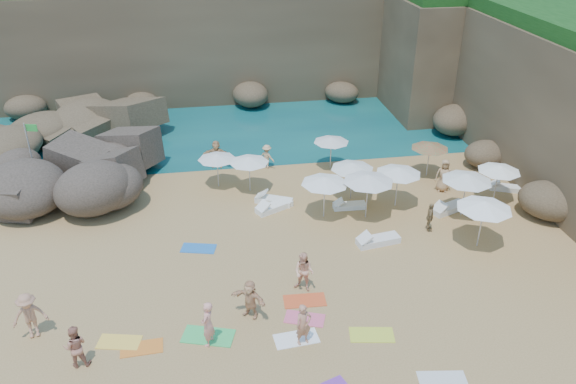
{
  "coord_description": "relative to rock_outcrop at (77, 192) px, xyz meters",
  "views": [
    {
      "loc": [
        -1.69,
        -19.74,
        14.49
      ],
      "look_at": [
        2.0,
        3.0,
        2.0
      ],
      "focal_mm": 35.0,
      "sensor_mm": 36.0,
      "label": 1
    }
  ],
  "objects": [
    {
      "name": "ground",
      "position": [
        8.74,
        -8.52,
        0.0
      ],
      "size": [
        120.0,
        120.0,
        0.0
      ],
      "primitive_type": "plane",
      "color": "tan",
      "rests_on": "ground"
    },
    {
      "name": "seawater",
      "position": [
        8.74,
        21.48,
        0.0
      ],
      "size": [
        120.0,
        120.0,
        0.0
      ],
      "primitive_type": "plane",
      "color": "#0C4751",
      "rests_on": "ground"
    },
    {
      "name": "cliff_back",
      "position": [
        10.74,
        16.48,
        4.0
      ],
      "size": [
        44.0,
        8.0,
        8.0
      ],
      "primitive_type": "cube",
      "color": "brown",
      "rests_on": "ground"
    },
    {
      "name": "cliff_right",
      "position": [
        27.74,
        -0.52,
        4.0
      ],
      "size": [
        8.0,
        30.0,
        8.0
      ],
      "primitive_type": "cube",
      "color": "brown",
      "rests_on": "ground"
    },
    {
      "name": "cliff_corner",
      "position": [
        25.74,
        11.48,
        4.0
      ],
      "size": [
        10.0,
        12.0,
        8.0
      ],
      "primitive_type": "cube",
      "color": "brown",
      "rests_on": "ground"
    },
    {
      "name": "rock_promontory",
      "position": [
        -2.26,
        7.48,
        0.0
      ],
      "size": [
        12.0,
        7.0,
        2.0
      ],
      "primitive_type": null,
      "color": "brown",
      "rests_on": "ground"
    },
    {
      "name": "marina_masts",
      "position": [
        -7.76,
        21.48,
        3.0
      ],
      "size": [
        3.1,
        0.1,
        6.0
      ],
      "color": "white",
      "rests_on": "ground"
    },
    {
      "name": "rock_outcrop",
      "position": [
        0.0,
        0.0,
        0.0
      ],
      "size": [
        7.78,
        6.23,
        2.86
      ],
      "primitive_type": null,
      "rotation": [
        0.0,
        0.0,
        -0.13
      ],
      "color": "brown",
      "rests_on": "ground"
    },
    {
      "name": "flag_pole",
      "position": [
        -2.23,
        1.51,
        2.25
      ],
      "size": [
        0.68,
        0.19,
        3.53
      ],
      "color": "silver",
      "rests_on": "ground"
    },
    {
      "name": "parasol_0",
      "position": [
        7.66,
        -0.58,
        1.8
      ],
      "size": [
        2.07,
        2.07,
        1.96
      ],
      "color": "silver",
      "rests_on": "ground"
    },
    {
      "name": "parasol_1",
      "position": [
        9.32,
        -1.37,
        1.85
      ],
      "size": [
        2.13,
        2.13,
        2.02
      ],
      "color": "silver",
      "rests_on": "ground"
    },
    {
      "name": "parasol_2",
      "position": [
        14.48,
        -3.16,
        1.94
      ],
      "size": [
        2.24,
        2.24,
        2.12
      ],
      "color": "silver",
      "rests_on": "ground"
    },
    {
      "name": "parasol_3",
      "position": [
        14.28,
        0.71,
        1.79
      ],
      "size": [
        2.06,
        2.06,
        1.95
      ],
      "color": "silver",
      "rests_on": "ground"
    },
    {
      "name": "parasol_4",
      "position": [
        21.87,
        -4.54,
        1.89
      ],
      "size": [
        2.18,
        2.18,
        2.06
      ],
      "color": "silver",
      "rests_on": "ground"
    },
    {
      "name": "parasol_5",
      "position": [
        14.75,
        -5.07,
        2.17
      ],
      "size": [
        2.5,
        2.5,
        2.36
      ],
      "color": "silver",
      "rests_on": "ground"
    },
    {
      "name": "parasol_6",
      "position": [
        19.5,
        -1.16,
        1.84
      ],
      "size": [
        2.12,
        2.12,
        2.01
      ],
      "color": "silver",
      "rests_on": "ground"
    },
    {
      "name": "parasol_7",
      "position": [
        16.59,
        -4.21,
        2.02
      ],
      "size": [
        2.33,
        2.33,
        2.2
      ],
      "color": "silver",
      "rests_on": "ground"
    },
    {
      "name": "parasol_8",
      "position": [
        19.55,
        -5.69,
        2.14
      ],
      "size": [
        2.46,
        2.46,
        2.33
      ],
      "color": "silver",
      "rests_on": "ground"
    },
    {
      "name": "parasol_9",
      "position": [
        12.69,
        -4.7,
        2.03
      ],
      "size": [
        2.34,
        2.34,
        2.22
      ],
      "color": "silver",
      "rests_on": "ground"
    },
    {
      "name": "parasol_11",
      "position": [
        19.11,
        -8.39,
        2.16
      ],
      "size": [
        2.49,
        2.49,
        2.35
      ],
      "color": "silver",
      "rests_on": "ground"
    },
    {
      "name": "lounger_0",
      "position": [
        10.33,
        -3.64,
        0.15
      ],
      "size": [
        2.05,
        1.48,
        0.31
      ],
      "primitive_type": "cube",
      "rotation": [
        0.0,
        0.0,
        0.47
      ],
      "color": "white",
      "rests_on": "ground"
    },
    {
      "name": "lounger_1",
      "position": [
        10.41,
        -2.96,
        0.15
      ],
      "size": [
        2.02,
        1.43,
        0.3
      ],
      "primitive_type": "cube",
      "rotation": [
        0.0,
        0.0,
        -0.46
      ],
      "color": "white",
      "rests_on": "ground"
    },
    {
      "name": "lounger_2",
      "position": [
        14.18,
        -4.1,
        0.13
      ],
      "size": [
        1.7,
        0.61,
        0.26
      ],
      "primitive_type": "cube",
      "rotation": [
        0.0,
        0.0,
        -0.03
      ],
      "color": "white",
      "rests_on": "ground"
    },
    {
      "name": "lounger_3",
      "position": [
        14.65,
        -7.49,
        0.16
      ],
      "size": [
        2.1,
        0.99,
        0.31
      ],
      "primitive_type": "cube",
      "rotation": [
        0.0,
        0.0,
        0.16
      ],
      "color": "white",
      "rests_on": "ground"
    },
    {
      "name": "lounger_4",
      "position": [
        23.1,
        -3.56,
        0.13
      ],
      "size": [
        1.82,
        1.22,
        0.27
      ],
      "primitive_type": "cube",
      "rotation": [
        0.0,
        0.0,
        -0.41
      ],
      "color": "white",
      "rests_on": "ground"
    },
    {
      "name": "lounger_5",
      "position": [
        19.12,
        -5.2,
        0.15
      ],
      "size": [
        2.08,
        1.36,
        0.31
      ],
      "primitive_type": "cube",
      "rotation": [
        0.0,
        0.0,
        0.39
      ],
      "color": "silver",
      "rests_on": "ground"
    },
    {
      "name": "towel_2",
      "position": [
        4.28,
        -12.64,
        0.01
      ],
      "size": [
        1.53,
        0.82,
        0.03
      ],
      "primitive_type": "cube",
      "rotation": [
        0.0,
        0.0,
        0.05
      ],
      "color": "orange",
      "rests_on": "ground"
    },
    {
      "name": "towel_3",
      "position": [
        6.65,
        -12.41,
        0.02
      ],
      "size": [
        2.08,
        1.46,
        0.03
      ],
      "primitive_type": "cube",
      "rotation": [
        0.0,
        0.0,
        -0.31
      ],
      "color": "#37C25C",
      "rests_on": "ground"
    },
    {
      "name": "towel_4",
      "position": [
        3.45,
        -12.2,
        0.01
      ],
      "size": [
        1.67,
        1.09,
        0.03
      ],
      "primitive_type": "cube",
      "rotation": [
        0.0,
        0.0,
        -0.22
      ],
      "color": "yellow",
      "rests_on": "ground"
    },
    {
      "name": "towel_5",
      "position": [
        9.83,
        -13.06,
        0.01
      ],
      "size": [
        1.68,
        0.94,
        0.03
      ],
      "primitive_type": "cube",
      "rotation": [
        0.0,
        0.0,
        0.09
      ],
      "color": "white",
      "rests_on": "ground"
    },
    {
      "name": "towel_8",
      "position": [
        6.42,
        -6.59,
        0.01
      ],
      "size": [
        1.7,
        1.14,
        0.03
      ],
      "primitive_type": "cube",
      "rotation": [
        0.0,
        0.0,
        -0.25
      ],
      "color": "#2268B7",
      "rests_on": "ground"
    },
    {
      "name": "towel_9",
      "position": [
        10.33,
        -12.04,
        0.01
      ],
      "size": [
        1.69,
        1.24,
        0.03
      ],
      "primitive_type": "cube",
      "rotation": [
        0.0,
        0.0,
        -0.35
      ],
      "color": "#E95A7C",
      "rests_on": "ground"
    },
    {
      "name": "towel_10",
      "position": [
        10.53,
        -10.99,
        0.01
      ],
      "size": [
        1.71,
        0.92,
        0.03
      ],
      "primitive_type": "cube",
      "rotation": [
        0.0,
        0.0,
        -0.05
      ],
      "color": "#E54F24",
      "rests_on": "ground"
    },
    {
      "name": "towel_12",
      "position": [
        12.6,
        -13.31,
        0.01
      ],
      "size": [
        1.74,
        1.07,
        0.03
      ],
      "primitive_type": "cube",
      "rotation": [
        0.0,
        0.0,
        -0.17
      ],
      "color": "#CCD838",
      "rests_on": "ground"
    },
    {
      "name": "towel_13",
      "position": [
        14.32,
        -15.79,
        0.01
      ],
      "size": [
        1.71,
        1.03,
        0.03
      ],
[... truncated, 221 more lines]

